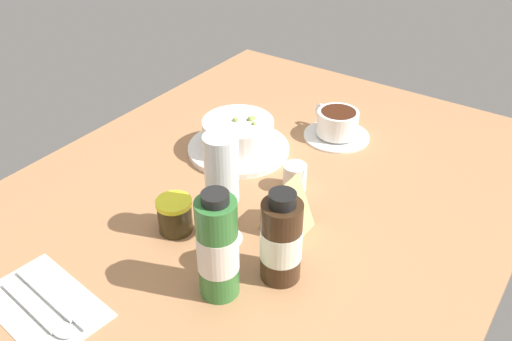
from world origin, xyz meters
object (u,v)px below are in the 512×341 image
(porridge_bowl, at_px, (238,136))
(jam_jar, at_px, (175,215))
(coffee_cup, at_px, (337,125))
(sauce_bottle_brown, at_px, (281,240))
(cutlery_setting, at_px, (45,306))
(menu_card, at_px, (287,205))
(creamer_jug, at_px, (295,177))
(wine_glass, at_px, (222,174))
(sauce_bottle_green, at_px, (218,248))

(porridge_bowl, height_order, jam_jar, porridge_bowl)
(porridge_bowl, distance_m, jam_jar, 0.26)
(coffee_cup, relative_size, jam_jar, 2.33)
(coffee_cup, height_order, sauce_bottle_brown, sauce_bottle_brown)
(porridge_bowl, xyz_separation_m, jam_jar, (0.25, 0.06, -0.00))
(cutlery_setting, height_order, coffee_cup, coffee_cup)
(porridge_bowl, distance_m, menu_card, 0.25)
(coffee_cup, relative_size, creamer_jug, 2.51)
(wine_glass, relative_size, sauce_bottle_brown, 1.27)
(coffee_cup, bearing_deg, jam_jar, -10.27)
(sauce_bottle_brown, bearing_deg, cutlery_setting, -44.60)
(sauce_bottle_green, height_order, sauce_bottle_brown, sauce_bottle_green)
(sauce_bottle_brown, bearing_deg, menu_card, -152.93)
(coffee_cup, bearing_deg, sauce_bottle_green, 7.78)
(cutlery_setting, bearing_deg, porridge_bowl, -177.52)
(cutlery_setting, bearing_deg, coffee_cup, 170.02)
(coffee_cup, relative_size, sauce_bottle_brown, 0.92)
(wine_glass, xyz_separation_m, sauce_bottle_brown, (0.02, 0.12, -0.06))
(cutlery_setting, height_order, jam_jar, jam_jar)
(jam_jar, relative_size, menu_card, 0.66)
(sauce_bottle_green, bearing_deg, jam_jar, -115.12)
(jam_jar, xyz_separation_m, menu_card, (-0.11, 0.14, 0.01))
(porridge_bowl, relative_size, sauce_bottle_green, 1.18)
(wine_glass, xyz_separation_m, sauce_bottle_green, (0.09, 0.06, -0.04))
(porridge_bowl, bearing_deg, menu_card, 54.53)
(menu_card, bearing_deg, cutlery_setting, -28.45)
(cutlery_setting, xyz_separation_m, jam_jar, (-0.23, 0.04, 0.03))
(cutlery_setting, bearing_deg, jam_jar, 170.56)
(menu_card, bearing_deg, porridge_bowl, -125.47)
(wine_glass, height_order, sauce_bottle_brown, wine_glass)
(sauce_bottle_green, distance_m, sauce_bottle_brown, 0.09)
(creamer_jug, height_order, sauce_bottle_green, sauce_bottle_green)
(menu_card, bearing_deg, jam_jar, -53.09)
(coffee_cup, xyz_separation_m, creamer_jug, (0.21, 0.02, -0.00))
(wine_glass, bearing_deg, jam_jar, -71.82)
(creamer_jug, xyz_separation_m, sauce_bottle_brown, (0.20, 0.10, 0.04))
(porridge_bowl, xyz_separation_m, sauce_bottle_brown, (0.25, 0.25, 0.03))
(porridge_bowl, distance_m, sauce_bottle_green, 0.38)
(cutlery_setting, xyz_separation_m, sauce_bottle_brown, (-0.24, 0.23, 0.07))
(jam_jar, bearing_deg, wine_glass, 108.18)
(cutlery_setting, height_order, menu_card, menu_card)
(cutlery_setting, distance_m, coffee_cup, 0.66)
(porridge_bowl, relative_size, creamer_jug, 3.71)
(creamer_jug, xyz_separation_m, wine_glass, (0.18, -0.02, 0.10))
(jam_jar, bearing_deg, creamer_jug, 154.38)
(sauce_bottle_green, bearing_deg, menu_card, 178.90)
(sauce_bottle_brown, bearing_deg, sauce_bottle_green, -36.05)
(sauce_bottle_green, bearing_deg, coffee_cup, -172.22)
(cutlery_setting, relative_size, sauce_bottle_brown, 1.32)
(jam_jar, height_order, menu_card, menu_card)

